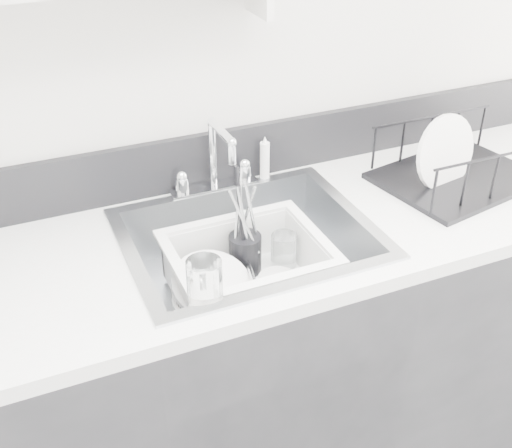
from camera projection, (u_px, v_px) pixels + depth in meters
name	position (u px, v px, depth m)	size (l,w,h in m)	color
counter_run	(249.00, 364.00, 1.90)	(3.20, 0.62, 0.92)	#232326
backsplash	(208.00, 159.00, 1.85)	(3.20, 0.02, 0.16)	black
sink	(249.00, 262.00, 1.71)	(0.64, 0.52, 0.20)	silver
faucet	(215.00, 173.00, 1.82)	(0.26, 0.18, 0.23)	silver
side_sprayer	(265.00, 158.00, 1.87)	(0.03, 0.03, 0.14)	white
wash_tub	(248.00, 271.00, 1.67)	(0.40, 0.33, 0.16)	white
plate_stack	(215.00, 292.00, 1.66)	(0.25, 0.25, 0.10)	white
utensil_cup	(245.00, 251.00, 1.75)	(0.09, 0.09, 0.30)	black
ladle	(233.00, 281.00, 1.68)	(0.26, 0.09, 0.07)	silver
tumbler_in_tub	(284.00, 251.00, 1.77)	(0.07, 0.07, 0.10)	white
tumbler_counter	(205.00, 282.00, 1.39)	(0.08, 0.08, 0.11)	white
dish_rack	(460.00, 156.00, 1.86)	(0.45, 0.34, 0.16)	black
bowl_small	(278.00, 282.00, 1.71)	(0.10, 0.10, 0.03)	white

